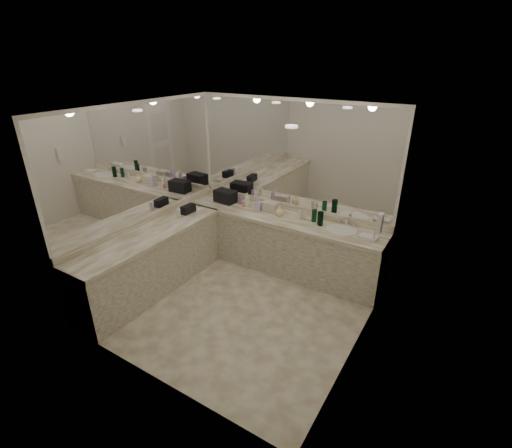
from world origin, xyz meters
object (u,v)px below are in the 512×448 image
Objects in this scene: hand_towel at (368,237)px; soap_bottle_a at (247,200)px; sink at (341,231)px; soap_bottle_c at (280,211)px; soap_bottle_b at (258,204)px; cream_cosmetic_case at (270,207)px; wall_phone at (380,223)px; black_toiletry_bag at (225,196)px.

soap_bottle_a is at bearing 176.50° from hand_towel.
soap_bottle_c is at bearing 179.46° from sink.
soap_bottle_b reaches higher than hand_towel.
soap_bottle_b is at bearing -159.22° from cream_cosmetic_case.
soap_bottle_b reaches higher than soap_bottle_c.
soap_bottle_c is (0.63, -0.06, -0.03)m from soap_bottle_a.
black_toiletry_bag is at bearing 168.33° from wall_phone.
hand_towel is (2.43, -0.10, -0.08)m from black_toiletry_bag.
cream_cosmetic_case is 1.48× the size of soap_bottle_c.
sink is at bearing 140.43° from wall_phone.
black_toiletry_bag reaches higher than hand_towel.
sink is 2.04m from black_toiletry_bag.
hand_towel is (0.40, -0.05, 0.02)m from sink.
soap_bottle_c is at bearing -20.83° from cream_cosmetic_case.
wall_phone is at bearing -17.72° from soap_bottle_c.
black_toiletry_bag is 1.51× the size of hand_towel.
wall_phone is 2.32m from soap_bottle_a.
wall_phone reaches higher than cream_cosmetic_case.
sink is 2.72× the size of soap_bottle_c.
wall_phone is 1.93m from cream_cosmetic_case.
soap_bottle_c is (-1.39, 0.06, 0.06)m from hand_towel.
wall_phone is 1.05× the size of soap_bottle_a.
black_toiletry_bag is at bearing 178.46° from soap_bottle_b.
sink is at bearing -1.14° from soap_bottle_b.
hand_towel is 2.02m from soap_bottle_a.
hand_towel is 1.03× the size of soap_bottle_a.
soap_bottle_a is (-2.02, 0.12, 0.09)m from hand_towel.
wall_phone is at bearing -65.02° from hand_towel.
cream_cosmetic_case is (-1.20, 0.09, 0.07)m from sink.
black_toiletry_bag is 1.55× the size of soap_bottle_a.
black_toiletry_bag is at bearing -176.28° from soap_bottle_a.
black_toiletry_bag reaches higher than cream_cosmetic_case.
wall_phone is at bearing -17.11° from cream_cosmetic_case.
cream_cosmetic_case is 1.60m from hand_towel.
black_toiletry_bag reaches higher than sink.
wall_phone is at bearing -39.57° from sink.
black_toiletry_bag is 1.05m from soap_bottle_c.
hand_towel is at bearing -4.07° from cream_cosmetic_case.
soap_bottle_a is (-0.42, -0.02, 0.05)m from cream_cosmetic_case.
wall_phone is 1.71m from soap_bottle_c.
soap_bottle_b is at bearing 178.86° from sink.
sink is 1.20m from cream_cosmetic_case.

